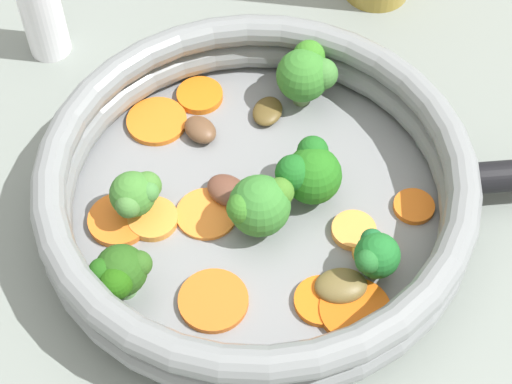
# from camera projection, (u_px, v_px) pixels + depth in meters

# --- Properties ---
(ground_plane) EXTENTS (4.00, 4.00, 0.00)m
(ground_plane) POSITION_uv_depth(u_px,v_px,m) (256.00, 215.00, 0.62)
(ground_plane) COLOR gray
(skillet) EXTENTS (0.28, 0.28, 0.01)m
(skillet) POSITION_uv_depth(u_px,v_px,m) (256.00, 210.00, 0.61)
(skillet) COLOR gray
(skillet) RESTS_ON ground_plane
(skillet_rim_wall) EXTENTS (0.30, 0.30, 0.05)m
(skillet_rim_wall) POSITION_uv_depth(u_px,v_px,m) (256.00, 184.00, 0.59)
(skillet_rim_wall) COLOR gray
(skillet_rim_wall) RESTS_ON skillet
(skillet_rivet_left) EXTENTS (0.01, 0.01, 0.01)m
(skillet_rivet_left) POSITION_uv_depth(u_px,v_px,m) (446.00, 235.00, 0.59)
(skillet_rivet_left) COLOR gray
(skillet_rivet_left) RESTS_ON skillet
(skillet_rivet_right) EXTENTS (0.01, 0.01, 0.01)m
(skillet_rivet_right) POSITION_uv_depth(u_px,v_px,m) (421.00, 143.00, 0.63)
(skillet_rivet_right) COLOR gray
(skillet_rivet_right) RESTS_ON skillet
(carrot_slice_0) EXTENTS (0.07, 0.07, 0.01)m
(carrot_slice_0) POSITION_uv_depth(u_px,v_px,m) (355.00, 311.00, 0.55)
(carrot_slice_0) COLOR #D75D11
(carrot_slice_0) RESTS_ON skillet
(carrot_slice_1) EXTENTS (0.05, 0.05, 0.01)m
(carrot_slice_1) POSITION_uv_depth(u_px,v_px,m) (200.00, 95.00, 0.66)
(carrot_slice_1) COLOR orange
(carrot_slice_1) RESTS_ON skillet
(carrot_slice_2) EXTENTS (0.04, 0.04, 0.01)m
(carrot_slice_2) POSITION_uv_depth(u_px,v_px,m) (153.00, 219.00, 0.60)
(carrot_slice_2) COLOR orange
(carrot_slice_2) RESTS_ON skillet
(carrot_slice_3) EXTENTS (0.05, 0.05, 0.00)m
(carrot_slice_3) POSITION_uv_depth(u_px,v_px,m) (322.00, 301.00, 0.56)
(carrot_slice_3) COLOR orange
(carrot_slice_3) RESTS_ON skillet
(carrot_slice_4) EXTENTS (0.06, 0.06, 0.00)m
(carrot_slice_4) POSITION_uv_depth(u_px,v_px,m) (215.00, 301.00, 0.56)
(carrot_slice_4) COLOR orange
(carrot_slice_4) RESTS_ON skillet
(carrot_slice_5) EXTENTS (0.03, 0.03, 0.00)m
(carrot_slice_5) POSITION_uv_depth(u_px,v_px,m) (414.00, 206.00, 0.60)
(carrot_slice_5) COLOR orange
(carrot_slice_5) RESTS_ON skillet
(carrot_slice_6) EXTENTS (0.04, 0.04, 0.01)m
(carrot_slice_6) POSITION_uv_depth(u_px,v_px,m) (353.00, 233.00, 0.59)
(carrot_slice_6) COLOR #F99841
(carrot_slice_6) RESTS_ON skillet
(carrot_slice_7) EXTENTS (0.03, 0.03, 0.01)m
(carrot_slice_7) POSITION_uv_depth(u_px,v_px,m) (373.00, 251.00, 0.58)
(carrot_slice_7) COLOR orange
(carrot_slice_7) RESTS_ON skillet
(carrot_slice_8) EXTENTS (0.06, 0.06, 0.00)m
(carrot_slice_8) POSITION_uv_depth(u_px,v_px,m) (207.00, 214.00, 0.60)
(carrot_slice_8) COLOR orange
(carrot_slice_8) RESTS_ON skillet
(carrot_slice_9) EXTENTS (0.05, 0.05, 0.00)m
(carrot_slice_9) POSITION_uv_depth(u_px,v_px,m) (157.00, 121.00, 0.65)
(carrot_slice_9) COLOR orange
(carrot_slice_9) RESTS_ON skillet
(carrot_slice_10) EXTENTS (0.05, 0.05, 0.01)m
(carrot_slice_10) POSITION_uv_depth(u_px,v_px,m) (119.00, 220.00, 0.60)
(carrot_slice_10) COLOR orange
(carrot_slice_10) RESTS_ON skillet
(broccoli_floret_0) EXTENTS (0.05, 0.04, 0.04)m
(broccoli_floret_0) POSITION_uv_depth(u_px,v_px,m) (309.00, 173.00, 0.59)
(broccoli_floret_0) COLOR #7EA969
(broccoli_floret_0) RESTS_ON skillet
(broccoli_floret_1) EXTENTS (0.04, 0.03, 0.04)m
(broccoli_floret_1) POSITION_uv_depth(u_px,v_px,m) (136.00, 194.00, 0.58)
(broccoli_floret_1) COLOR #7DA752
(broccoli_floret_1) RESTS_ON skillet
(broccoli_floret_2) EXTENTS (0.04, 0.04, 0.05)m
(broccoli_floret_2) POSITION_uv_depth(u_px,v_px,m) (259.00, 205.00, 0.57)
(broccoli_floret_2) COLOR #6D9553
(broccoli_floret_2) RESTS_ON skillet
(broccoli_floret_3) EXTENTS (0.04, 0.04, 0.04)m
(broccoli_floret_3) POSITION_uv_depth(u_px,v_px,m) (120.00, 273.00, 0.54)
(broccoli_floret_3) COLOR #5C944E
(broccoli_floret_3) RESTS_ON skillet
(broccoli_floret_4) EXTENTS (0.03, 0.03, 0.04)m
(broccoli_floret_4) POSITION_uv_depth(u_px,v_px,m) (376.00, 255.00, 0.56)
(broccoli_floret_4) COLOR #61884F
(broccoli_floret_4) RESTS_ON skillet
(broccoli_floret_5) EXTENTS (0.05, 0.05, 0.05)m
(broccoli_floret_5) POSITION_uv_depth(u_px,v_px,m) (306.00, 73.00, 0.64)
(broccoli_floret_5) COLOR #67854E
(broccoli_floret_5) RESTS_ON skillet
(mushroom_piece_0) EXTENTS (0.03, 0.03, 0.01)m
(mushroom_piece_0) POSITION_uv_depth(u_px,v_px,m) (200.00, 130.00, 0.64)
(mushroom_piece_0) COLOR brown
(mushroom_piece_0) RESTS_ON skillet
(mushroom_piece_1) EXTENTS (0.03, 0.02, 0.01)m
(mushroom_piece_1) POSITION_uv_depth(u_px,v_px,m) (267.00, 111.00, 0.65)
(mushroom_piece_1) COLOR brown
(mushroom_piece_1) RESTS_ON skillet
(mushroom_piece_2) EXTENTS (0.04, 0.04, 0.01)m
(mushroom_piece_2) POSITION_uv_depth(u_px,v_px,m) (341.00, 286.00, 0.56)
(mushroom_piece_2) COLOR brown
(mushroom_piece_2) RESTS_ON skillet
(mushroom_piece_3) EXTENTS (0.03, 0.04, 0.01)m
(mushroom_piece_3) POSITION_uv_depth(u_px,v_px,m) (230.00, 186.00, 0.61)
(mushroom_piece_3) COLOR brown
(mushroom_piece_3) RESTS_ON skillet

